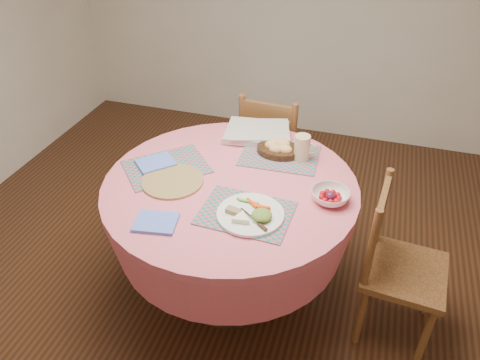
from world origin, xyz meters
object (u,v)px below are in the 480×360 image
object	(u,v)px
chair_right	(396,263)
dinner_plate	(251,214)
latte_mug	(302,148)
wicker_trivet	(173,181)
fruit_bowl	(330,196)
bread_bowl	(279,148)
chair_back	(272,150)
dining_table	(231,214)

from	to	relation	value
chair_right	dinner_plate	size ratio (longest dim) A/B	2.88
dinner_plate	latte_mug	bearing A→B (deg)	77.35
wicker_trivet	fruit_bowl	distance (m)	0.75
bread_bowl	fruit_bowl	bearing A→B (deg)	-45.70
chair_right	latte_mug	bearing A→B (deg)	66.57
chair_back	dining_table	bearing A→B (deg)	92.86
wicker_trivet	dinner_plate	size ratio (longest dim) A/B	1.01
chair_back	wicker_trivet	world-z (taller)	chair_back
dining_table	fruit_bowl	distance (m)	0.53
dining_table	bread_bowl	distance (m)	0.44
dinner_plate	bread_bowl	size ratio (longest dim) A/B	1.29
latte_mug	bread_bowl	bearing A→B (deg)	170.18
dining_table	latte_mug	size ratio (longest dim) A/B	9.21
dining_table	fruit_bowl	bearing A→B (deg)	0.46
chair_back	latte_mug	world-z (taller)	latte_mug
dinner_plate	bread_bowl	distance (m)	0.55
dining_table	bread_bowl	xyz separation A→B (m)	(0.16, 0.33, 0.23)
chair_back	bread_bowl	world-z (taller)	chair_back
dinner_plate	bread_bowl	bearing A→B (deg)	91.13
dinner_plate	fruit_bowl	world-z (taller)	dinner_plate
chair_back	fruit_bowl	bearing A→B (deg)	123.25
dining_table	latte_mug	xyz separation A→B (m)	(0.29, 0.31, 0.27)
fruit_bowl	wicker_trivet	bearing A→B (deg)	-174.23
chair_right	latte_mug	size ratio (longest dim) A/B	6.34
dining_table	wicker_trivet	size ratio (longest dim) A/B	4.13
latte_mug	fruit_bowl	bearing A→B (deg)	-57.96
chair_back	latte_mug	distance (m)	0.69
dining_table	chair_right	world-z (taller)	chair_right
dinner_plate	fruit_bowl	distance (m)	0.38
dinner_plate	dining_table	bearing A→B (deg)	127.99
bread_bowl	chair_right	bearing A→B (deg)	-25.31
chair_right	wicker_trivet	size ratio (longest dim) A/B	2.85
wicker_trivet	bread_bowl	distance (m)	0.59
wicker_trivet	latte_mug	distance (m)	0.68
wicker_trivet	dinner_plate	world-z (taller)	dinner_plate
dining_table	wicker_trivet	xyz separation A→B (m)	(-0.27, -0.07, 0.20)
fruit_bowl	dinner_plate	bearing A→B (deg)	-144.55
dinner_plate	bread_bowl	world-z (taller)	bread_bowl
dinner_plate	fruit_bowl	size ratio (longest dim) A/B	1.32
dining_table	latte_mug	distance (m)	0.50
dining_table	dinner_plate	world-z (taller)	dinner_plate
latte_mug	wicker_trivet	bearing A→B (deg)	-145.58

